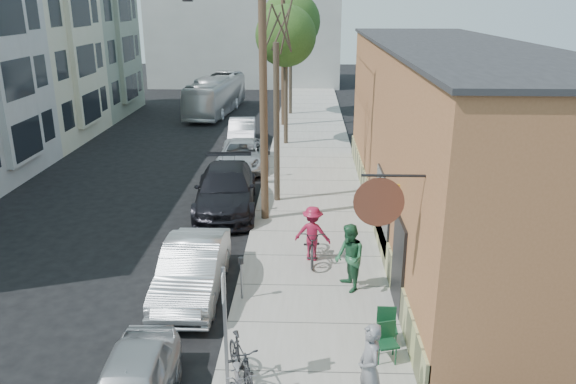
{
  "coord_description": "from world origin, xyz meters",
  "views": [
    {
      "loc": [
        3.99,
        -14.52,
        8.01
      ],
      "look_at": [
        3.35,
        4.38,
        1.5
      ],
      "focal_mm": 35.0,
      "sensor_mm": 36.0,
      "label": 1
    }
  ],
  "objects_px": {
    "car_2": "(226,189)",
    "bus": "(216,95)",
    "patron_grey": "(369,368)",
    "patron_green": "(349,258)",
    "sign_post": "(225,316)",
    "patio_chair_a": "(387,328)",
    "parked_bike_a": "(241,362)",
    "parking_meter_near": "(241,271)",
    "parking_meter_far": "(269,159)",
    "utility_pole_near": "(261,78)",
    "car_3": "(242,155)",
    "parked_bike_b": "(240,380)",
    "cyclist": "(313,233)",
    "car_1": "(192,270)",
    "patio_chair_b": "(387,343)",
    "tree_leafy_far": "(291,22)",
    "tree_leafy_mid": "(286,36)",
    "car_4": "(242,131)",
    "tree_bare": "(277,125)"
  },
  "relations": [
    {
      "from": "sign_post",
      "to": "bus",
      "type": "xyz_separation_m",
      "value": [
        -5.03,
        31.06,
        -0.48
      ]
    },
    {
      "from": "patron_green",
      "to": "cyclist",
      "type": "xyz_separation_m",
      "value": [
        -1.02,
        1.93,
        -0.09
      ]
    },
    {
      "from": "patron_grey",
      "to": "car_4",
      "type": "xyz_separation_m",
      "value": [
        -5.06,
        22.6,
        -0.4
      ]
    },
    {
      "from": "car_1",
      "to": "tree_leafy_far",
      "type": "bearing_deg",
      "value": 84.93
    },
    {
      "from": "tree_leafy_mid",
      "to": "patio_chair_a",
      "type": "bearing_deg",
      "value": -80.95
    },
    {
      "from": "utility_pole_near",
      "to": "patron_green",
      "type": "xyz_separation_m",
      "value": [
        2.84,
        -5.45,
        -4.28
      ]
    },
    {
      "from": "car_2",
      "to": "bus",
      "type": "bearing_deg",
      "value": 95.07
    },
    {
      "from": "patio_chair_a",
      "to": "car_2",
      "type": "xyz_separation_m",
      "value": [
        -5.16,
        9.39,
        0.25
      ]
    },
    {
      "from": "utility_pole_near",
      "to": "patio_chair_a",
      "type": "height_order",
      "value": "utility_pole_near"
    },
    {
      "from": "parking_meter_far",
      "to": "car_2",
      "type": "distance_m",
      "value": 4.21
    },
    {
      "from": "parking_meter_far",
      "to": "car_3",
      "type": "height_order",
      "value": "parking_meter_far"
    },
    {
      "from": "car_4",
      "to": "tree_leafy_far",
      "type": "bearing_deg",
      "value": 68.63
    },
    {
      "from": "patron_grey",
      "to": "car_3",
      "type": "bearing_deg",
      "value": -179.16
    },
    {
      "from": "parking_meter_near",
      "to": "parked_bike_b",
      "type": "xyz_separation_m",
      "value": [
        0.42,
        -4.14,
        -0.38
      ]
    },
    {
      "from": "parking_meter_far",
      "to": "patio_chair_b",
      "type": "relative_size",
      "value": 1.41
    },
    {
      "from": "parking_meter_far",
      "to": "car_1",
      "type": "height_order",
      "value": "car_1"
    },
    {
      "from": "tree_leafy_far",
      "to": "patron_green",
      "type": "xyz_separation_m",
      "value": [
        2.43,
        -26.09,
        -5.4
      ]
    },
    {
      "from": "utility_pole_near",
      "to": "parked_bike_b",
      "type": "relative_size",
      "value": 5.84
    },
    {
      "from": "utility_pole_near",
      "to": "car_3",
      "type": "height_order",
      "value": "utility_pole_near"
    },
    {
      "from": "tree_bare",
      "to": "patron_grey",
      "type": "xyz_separation_m",
      "value": [
        2.48,
        -12.42,
        -2.2
      ]
    },
    {
      "from": "sign_post",
      "to": "patio_chair_a",
      "type": "height_order",
      "value": "sign_post"
    },
    {
      "from": "patio_chair_a",
      "to": "parked_bike_b",
      "type": "distance_m",
      "value": 3.9
    },
    {
      "from": "utility_pole_near",
      "to": "tree_leafy_far",
      "type": "relative_size",
      "value": 1.18
    },
    {
      "from": "parking_meter_near",
      "to": "car_3",
      "type": "bearing_deg",
      "value": 96.27
    },
    {
      "from": "patron_grey",
      "to": "patron_green",
      "type": "distance_m",
      "value": 4.94
    },
    {
      "from": "tree_bare",
      "to": "patio_chair_a",
      "type": "distance_m",
      "value": 10.98
    },
    {
      "from": "tree_leafy_mid",
      "to": "patron_grey",
      "type": "xyz_separation_m",
      "value": [
        2.48,
        -22.13,
        -4.99
      ]
    },
    {
      "from": "parking_meter_far",
      "to": "tree_leafy_mid",
      "type": "relative_size",
      "value": 0.16
    },
    {
      "from": "parked_bike_b",
      "to": "car_1",
      "type": "bearing_deg",
      "value": 100.08
    },
    {
      "from": "utility_pole_near",
      "to": "car_1",
      "type": "distance_m",
      "value": 7.46
    },
    {
      "from": "utility_pole_near",
      "to": "bus",
      "type": "distance_m",
      "value": 22.26
    },
    {
      "from": "patio_chair_a",
      "to": "car_2",
      "type": "distance_m",
      "value": 10.72
    },
    {
      "from": "sign_post",
      "to": "utility_pole_near",
      "type": "relative_size",
      "value": 0.28
    },
    {
      "from": "parked_bike_a",
      "to": "bus",
      "type": "distance_m",
      "value": 31.48
    },
    {
      "from": "parked_bike_b",
      "to": "cyclist",
      "type": "bearing_deg",
      "value": 64.94
    },
    {
      "from": "sign_post",
      "to": "car_1",
      "type": "height_order",
      "value": "sign_post"
    },
    {
      "from": "patron_grey",
      "to": "bus",
      "type": "distance_m",
      "value": 32.67
    },
    {
      "from": "patron_green",
      "to": "car_2",
      "type": "relative_size",
      "value": 0.34
    },
    {
      "from": "patio_chair_a",
      "to": "parked_bike_a",
      "type": "relative_size",
      "value": 0.48
    },
    {
      "from": "parking_meter_far",
      "to": "tree_leafy_mid",
      "type": "xyz_separation_m",
      "value": [
        0.55,
        6.52,
        5.11
      ]
    },
    {
      "from": "tree_leafy_mid",
      "to": "car_1",
      "type": "distance_m",
      "value": 18.26
    },
    {
      "from": "tree_bare",
      "to": "car_4",
      "type": "xyz_separation_m",
      "value": [
        -2.58,
        10.18,
        -2.6
      ]
    },
    {
      "from": "car_1",
      "to": "car_2",
      "type": "distance_m",
      "value": 6.88
    },
    {
      "from": "utility_pole_near",
      "to": "patio_chair_b",
      "type": "bearing_deg",
      "value": -68.36
    },
    {
      "from": "parking_meter_near",
      "to": "parking_meter_far",
      "type": "distance_m",
      "value": 11.29
    },
    {
      "from": "patron_green",
      "to": "car_4",
      "type": "xyz_separation_m",
      "value": [
        -5.01,
        17.66,
        -0.43
      ]
    },
    {
      "from": "patio_chair_b",
      "to": "patron_grey",
      "type": "relative_size",
      "value": 0.46
    },
    {
      "from": "patron_green",
      "to": "tree_leafy_far",
      "type": "bearing_deg",
      "value": 167.8
    },
    {
      "from": "parked_bike_a",
      "to": "car_2",
      "type": "height_order",
      "value": "car_2"
    },
    {
      "from": "patron_grey",
      "to": "bus",
      "type": "bearing_deg",
      "value": -179.41
    }
  ]
}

